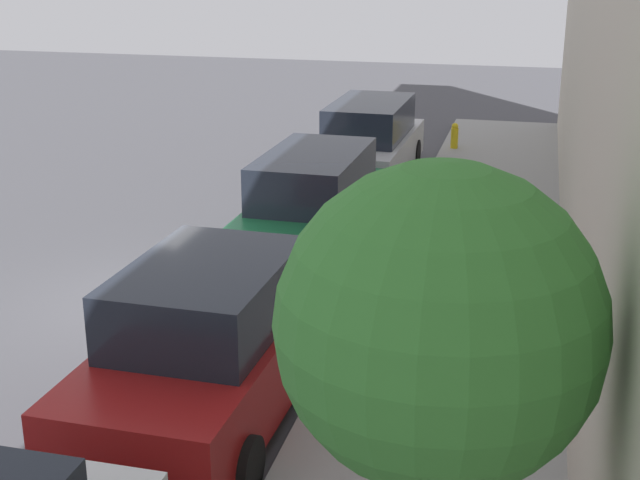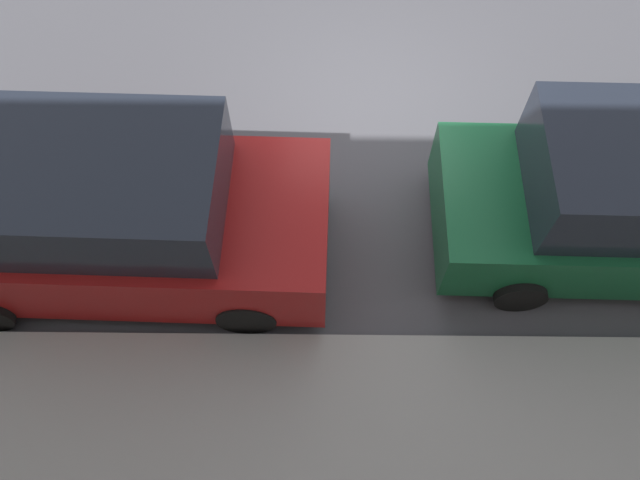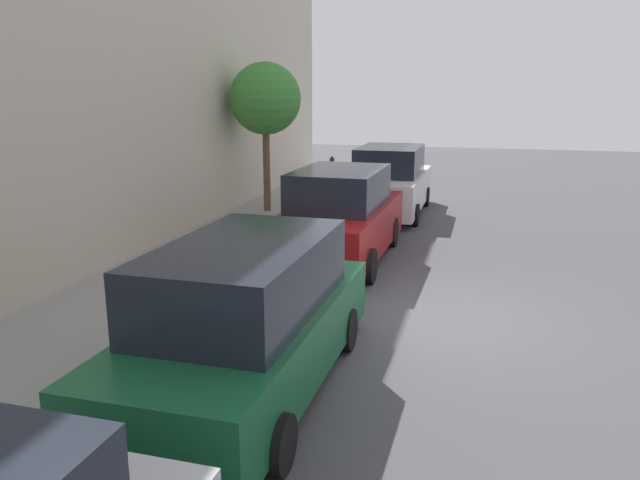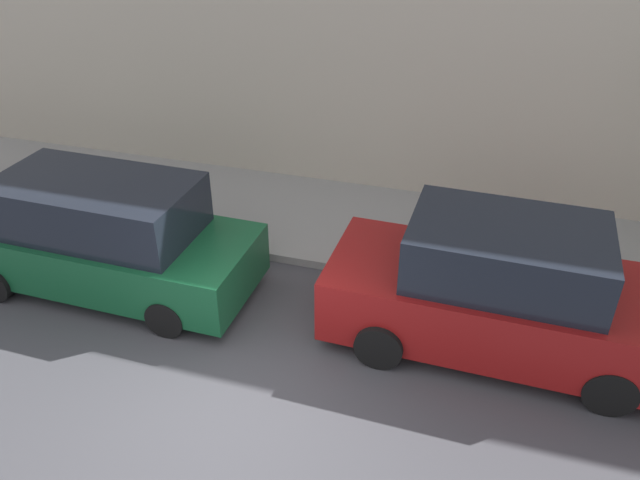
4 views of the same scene
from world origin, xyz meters
The scene contains 7 objects.
ground_plane centered at (0.00, 0.00, 0.00)m, with size 60.00×60.00×0.00m, color #424247.
sidewalk centered at (5.05, 0.00, 0.07)m, with size 3.10×32.00×0.15m.
parked_suv_second centered at (2.40, -3.06, 0.93)m, with size 2.08×4.85×1.98m.
parked_minivan_third centered at (2.12, 3.09, 0.92)m, with size 2.02×4.94×1.90m.
parked_minivan_fourth centered at (2.11, 8.58, 0.92)m, with size 2.02×4.93×1.90m.
street_tree centered at (5.52, -7.20, 3.32)m, with size 2.01×2.01×4.20m.
fire_hydrant centered at (3.85, 11.80, 0.49)m, with size 0.20×0.20×0.69m.
Camera 1 is at (6.00, -12.13, 5.55)m, focal length 50.00 mm.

